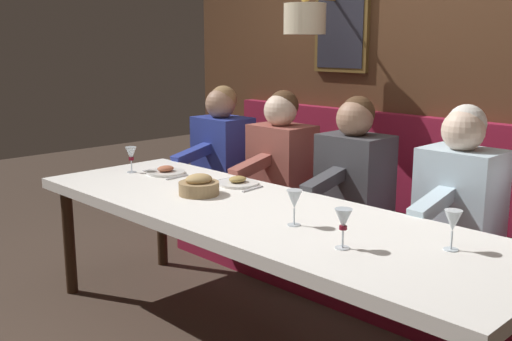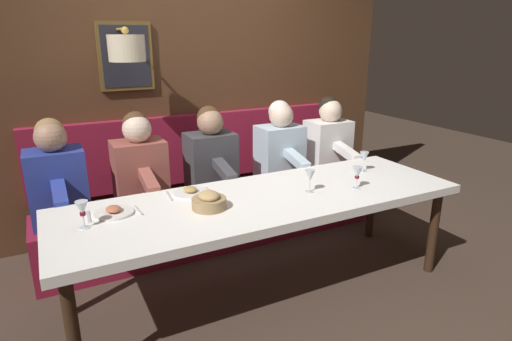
{
  "view_description": "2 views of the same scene",
  "coord_description": "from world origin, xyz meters",
  "px_view_note": "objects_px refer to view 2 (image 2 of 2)",
  "views": [
    {
      "loc": [
        -2.0,
        -2.04,
        1.55
      ],
      "look_at": [
        0.05,
        0.04,
        0.92
      ],
      "focal_mm": 41.94,
      "sensor_mm": 36.0,
      "label": 1
    },
    {
      "loc": [
        -2.38,
        1.29,
        1.79
      ],
      "look_at": [
        0.05,
        0.04,
        0.92
      ],
      "focal_mm": 29.73,
      "sensor_mm": 36.0,
      "label": 2
    }
  ],
  "objects_px": {
    "diner_near": "(280,147)",
    "wine_glass_3": "(82,209)",
    "diner_far": "(140,165)",
    "diner_farthest": "(56,176)",
    "diner_nearest": "(328,141)",
    "bread_bowl": "(209,201)",
    "wine_glass_2": "(310,176)",
    "dining_table": "(265,205)",
    "wine_glass_0": "(357,173)",
    "wine_glass_1": "(364,158)",
    "diner_middle": "(211,156)"
  },
  "relations": [
    {
      "from": "diner_near",
      "to": "wine_glass_3",
      "type": "distance_m",
      "value": 1.98
    },
    {
      "from": "diner_far",
      "to": "diner_farthest",
      "type": "xyz_separation_m",
      "value": [
        0.0,
        0.6,
        0.0
      ]
    },
    {
      "from": "diner_nearest",
      "to": "bread_bowl",
      "type": "xyz_separation_m",
      "value": [
        -0.9,
        1.59,
        -0.03
      ]
    },
    {
      "from": "wine_glass_2",
      "to": "dining_table",
      "type": "bearing_deg",
      "value": 78.37
    },
    {
      "from": "wine_glass_0",
      "to": "diner_near",
      "type": "bearing_deg",
      "value": 1.72
    },
    {
      "from": "diner_nearest",
      "to": "wine_glass_2",
      "type": "bearing_deg",
      "value": 137.89
    },
    {
      "from": "diner_far",
      "to": "wine_glass_0",
      "type": "relative_size",
      "value": 4.82
    },
    {
      "from": "wine_glass_2",
      "to": "wine_glass_0",
      "type": "bearing_deg",
      "value": -104.9
    },
    {
      "from": "wine_glass_1",
      "to": "dining_table",
      "type": "bearing_deg",
      "value": 97.92
    },
    {
      "from": "diner_middle",
      "to": "wine_glass_1",
      "type": "xyz_separation_m",
      "value": [
        -0.75,
        -1.03,
        0.04
      ]
    },
    {
      "from": "diner_near",
      "to": "bread_bowl",
      "type": "xyz_separation_m",
      "value": [
        -0.9,
        1.05,
        -0.03
      ]
    },
    {
      "from": "diner_middle",
      "to": "wine_glass_3",
      "type": "xyz_separation_m",
      "value": [
        -0.85,
        1.11,
        0.04
      ]
    },
    {
      "from": "diner_near",
      "to": "diner_middle",
      "type": "xyz_separation_m",
      "value": [
        0.0,
        0.68,
        0.0
      ]
    },
    {
      "from": "diner_far",
      "to": "wine_glass_3",
      "type": "xyz_separation_m",
      "value": [
        -0.85,
        0.51,
        0.04
      ]
    },
    {
      "from": "dining_table",
      "to": "diner_far",
      "type": "distance_m",
      "value": 1.1
    },
    {
      "from": "wine_glass_3",
      "to": "bread_bowl",
      "type": "bearing_deg",
      "value": -94.13
    },
    {
      "from": "wine_glass_2",
      "to": "wine_glass_3",
      "type": "distance_m",
      "value": 1.48
    },
    {
      "from": "diner_farthest",
      "to": "wine_glass_1",
      "type": "height_order",
      "value": "diner_farthest"
    },
    {
      "from": "diner_far",
      "to": "wine_glass_0",
      "type": "bearing_deg",
      "value": -128.38
    },
    {
      "from": "dining_table",
      "to": "diner_far",
      "type": "height_order",
      "value": "diner_far"
    },
    {
      "from": "wine_glass_0",
      "to": "wine_glass_3",
      "type": "xyz_separation_m",
      "value": [
        0.19,
        1.82,
        -0.0
      ]
    },
    {
      "from": "diner_far",
      "to": "wine_glass_3",
      "type": "distance_m",
      "value": 0.99
    },
    {
      "from": "wine_glass_1",
      "to": "diner_farthest",
      "type": "bearing_deg",
      "value": 71.48
    },
    {
      "from": "diner_far",
      "to": "wine_glass_1",
      "type": "distance_m",
      "value": 1.79
    },
    {
      "from": "diner_near",
      "to": "bread_bowl",
      "type": "height_order",
      "value": "diner_near"
    },
    {
      "from": "wine_glass_2",
      "to": "bread_bowl",
      "type": "bearing_deg",
      "value": 86.4
    },
    {
      "from": "diner_farthest",
      "to": "bread_bowl",
      "type": "distance_m",
      "value": 1.23
    },
    {
      "from": "diner_farthest",
      "to": "wine_glass_1",
      "type": "bearing_deg",
      "value": -108.52
    },
    {
      "from": "dining_table",
      "to": "diner_farthest",
      "type": "height_order",
      "value": "diner_farthest"
    },
    {
      "from": "wine_glass_0",
      "to": "wine_glass_1",
      "type": "bearing_deg",
      "value": -47.09
    },
    {
      "from": "dining_table",
      "to": "diner_farthest",
      "type": "relative_size",
      "value": 3.53
    },
    {
      "from": "diner_middle",
      "to": "wine_glass_1",
      "type": "distance_m",
      "value": 1.27
    },
    {
      "from": "diner_middle",
      "to": "diner_far",
      "type": "distance_m",
      "value": 0.6
    },
    {
      "from": "diner_nearest",
      "to": "dining_table",
      "type": "bearing_deg",
      "value": 126.89
    },
    {
      "from": "diner_middle",
      "to": "diner_nearest",
      "type": "bearing_deg",
      "value": -90.0
    },
    {
      "from": "wine_glass_0",
      "to": "diner_nearest",
      "type": "bearing_deg",
      "value": -26.3
    },
    {
      "from": "diner_nearest",
      "to": "diner_far",
      "type": "height_order",
      "value": "same"
    },
    {
      "from": "dining_table",
      "to": "diner_farthest",
      "type": "distance_m",
      "value": 1.54
    },
    {
      "from": "diner_near",
      "to": "bread_bowl",
      "type": "bearing_deg",
      "value": 130.77
    },
    {
      "from": "diner_near",
      "to": "diner_far",
      "type": "bearing_deg",
      "value": 90.0
    },
    {
      "from": "diner_farthest",
      "to": "wine_glass_0",
      "type": "relative_size",
      "value": 4.82
    },
    {
      "from": "wine_glass_1",
      "to": "wine_glass_2",
      "type": "bearing_deg",
      "value": 107.02
    },
    {
      "from": "wine_glass_0",
      "to": "wine_glass_1",
      "type": "xyz_separation_m",
      "value": [
        0.29,
        -0.31,
        0.0
      ]
    },
    {
      "from": "diner_far",
      "to": "wine_glass_0",
      "type": "height_order",
      "value": "diner_far"
    },
    {
      "from": "diner_near",
      "to": "diner_far",
      "type": "xyz_separation_m",
      "value": [
        0.0,
        1.28,
        0.0
      ]
    },
    {
      "from": "wine_glass_2",
      "to": "wine_glass_1",
      "type": "bearing_deg",
      "value": -72.98
    },
    {
      "from": "diner_nearest",
      "to": "diner_middle",
      "type": "height_order",
      "value": "same"
    },
    {
      "from": "diner_far",
      "to": "diner_farthest",
      "type": "relative_size",
      "value": 1.0
    },
    {
      "from": "diner_near",
      "to": "wine_glass_0",
      "type": "bearing_deg",
      "value": -178.28
    },
    {
      "from": "dining_table",
      "to": "wine_glass_2",
      "type": "distance_m",
      "value": 0.37
    }
  ]
}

